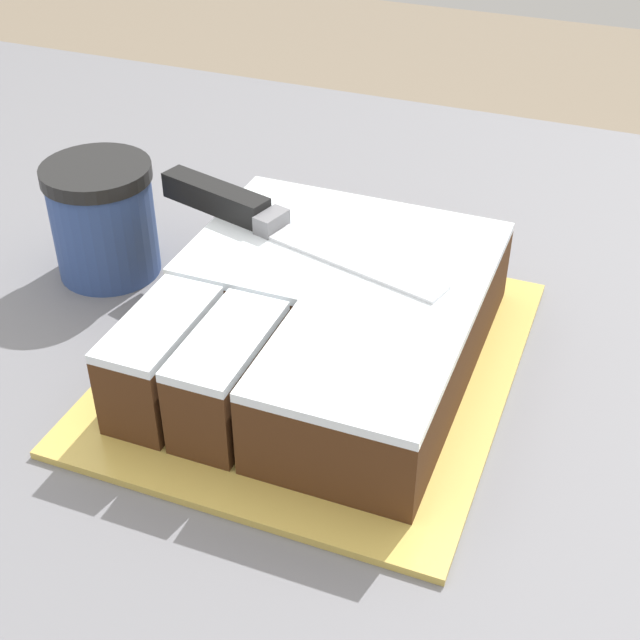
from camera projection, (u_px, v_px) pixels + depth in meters
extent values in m
cube|color=gold|center=(320.00, 359.00, 0.71)|extent=(0.30, 0.34, 0.01)
cube|color=#472814|center=(345.00, 286.00, 0.73)|extent=(0.24, 0.17, 0.06)
cube|color=white|center=(346.00, 249.00, 0.71)|extent=(0.24, 0.17, 0.01)
cube|color=#472814|center=(351.00, 409.00, 0.61)|extent=(0.12, 0.11, 0.06)
cube|color=white|center=(352.00, 368.00, 0.59)|extent=(0.12, 0.11, 0.01)
cube|color=#472814|center=(163.00, 363.00, 0.65)|extent=(0.05, 0.11, 0.06)
cube|color=white|center=(158.00, 323.00, 0.63)|extent=(0.05, 0.11, 0.01)
cube|color=#472814|center=(229.00, 380.00, 0.63)|extent=(0.05, 0.11, 0.06)
cube|color=white|center=(226.00, 340.00, 0.61)|extent=(0.05, 0.11, 0.01)
cube|color=silver|center=(347.00, 258.00, 0.69)|extent=(0.17, 0.07, 0.00)
cube|color=slate|center=(269.00, 221.00, 0.72)|extent=(0.02, 0.03, 0.02)
cube|color=black|center=(216.00, 197.00, 0.75)|extent=(0.11, 0.05, 0.02)
cylinder|color=#334C8C|center=(104.00, 226.00, 0.79)|extent=(0.09, 0.09, 0.09)
cylinder|color=black|center=(96.00, 173.00, 0.76)|extent=(0.10, 0.10, 0.01)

